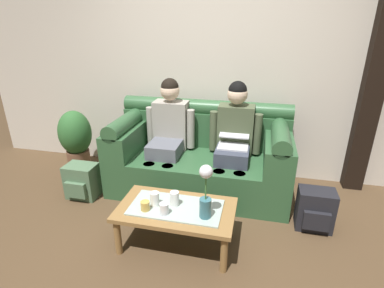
# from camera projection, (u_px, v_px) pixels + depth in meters

# --- Properties ---
(ground_plane) EXTENTS (14.00, 14.00, 0.00)m
(ground_plane) POSITION_uv_depth(u_px,v_px,m) (171.00, 256.00, 2.45)
(ground_plane) COLOR #4C3823
(back_wall_patterned) EXTENTS (6.00, 0.12, 2.90)m
(back_wall_patterned) POSITION_uv_depth(u_px,v_px,m) (211.00, 53.00, 3.43)
(back_wall_patterned) COLOR beige
(back_wall_patterned) RESTS_ON ground_plane
(timber_pillar) EXTENTS (0.20, 0.20, 2.90)m
(timber_pillar) POSITION_uv_depth(u_px,v_px,m) (379.00, 58.00, 2.96)
(timber_pillar) COLOR black
(timber_pillar) RESTS_ON ground_plane
(couch) EXTENTS (1.93, 0.88, 0.96)m
(couch) POSITION_uv_depth(u_px,v_px,m) (200.00, 157.00, 3.36)
(couch) COLOR #2D5633
(couch) RESTS_ON ground_plane
(person_left) EXTENTS (0.56, 0.67, 1.22)m
(person_left) POSITION_uv_depth(u_px,v_px,m) (169.00, 130.00, 3.33)
(person_left) COLOR #595B66
(person_left) RESTS_ON ground_plane
(person_right) EXTENTS (0.56, 0.67, 1.22)m
(person_right) POSITION_uv_depth(u_px,v_px,m) (234.00, 136.00, 3.17)
(person_right) COLOR #383D4C
(person_right) RESTS_ON ground_plane
(coffee_table) EXTENTS (0.97, 0.54, 0.37)m
(coffee_table) POSITION_uv_depth(u_px,v_px,m) (176.00, 212.00, 2.48)
(coffee_table) COLOR olive
(coffee_table) RESTS_ON ground_plane
(flower_vase) EXTENTS (0.10, 0.10, 0.45)m
(flower_vase) POSITION_uv_depth(u_px,v_px,m) (206.00, 192.00, 2.25)
(flower_vase) COLOR #336672
(flower_vase) RESTS_ON coffee_table
(cup_near_left) EXTENTS (0.07, 0.07, 0.12)m
(cup_near_left) POSITION_uv_depth(u_px,v_px,m) (155.00, 199.00, 2.46)
(cup_near_left) COLOR white
(cup_near_left) RESTS_ON coffee_table
(cup_near_right) EXTENTS (0.07, 0.07, 0.12)m
(cup_near_right) POSITION_uv_depth(u_px,v_px,m) (175.00, 199.00, 2.46)
(cup_near_right) COLOR white
(cup_near_right) RESTS_ON coffee_table
(cup_far_center) EXTENTS (0.07, 0.07, 0.09)m
(cup_far_center) POSITION_uv_depth(u_px,v_px,m) (164.00, 209.00, 2.35)
(cup_far_center) COLOR silver
(cup_far_center) RESTS_ON coffee_table
(cup_far_left) EXTENTS (0.07, 0.07, 0.08)m
(cup_far_left) POSITION_uv_depth(u_px,v_px,m) (145.00, 206.00, 2.40)
(cup_far_left) COLOR gold
(cup_far_left) RESTS_ON coffee_table
(backpack_left) EXTENTS (0.33, 0.28, 0.37)m
(backpack_left) POSITION_uv_depth(u_px,v_px,m) (82.00, 181.00, 3.23)
(backpack_left) COLOR #4C6B4C
(backpack_left) RESTS_ON ground_plane
(backpack_right) EXTENTS (0.32, 0.26, 0.39)m
(backpack_right) POSITION_uv_depth(u_px,v_px,m) (315.00, 210.00, 2.73)
(backpack_right) COLOR black
(backpack_right) RESTS_ON ground_plane
(potted_plant) EXTENTS (0.40, 0.40, 0.78)m
(potted_plant) POSITION_uv_depth(u_px,v_px,m) (76.00, 138.00, 3.75)
(potted_plant) COLOR brown
(potted_plant) RESTS_ON ground_plane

